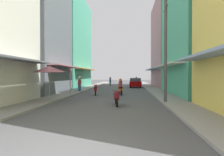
{
  "coord_description": "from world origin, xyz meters",
  "views": [
    {
      "loc": [
        1.46,
        -4.46,
        1.87
      ],
      "look_at": [
        0.05,
        12.23,
        1.64
      ],
      "focal_mm": 32.45,
      "sensor_mm": 36.0,
      "label": 1
    }
  ],
  "objects_px": {
    "motorbike_green": "(110,82)",
    "pedestrian_midway": "(79,84)",
    "motorbike_silver": "(136,81)",
    "street_sign_no_entry": "(70,77)",
    "motorbike_red": "(95,90)",
    "parked_car": "(135,83)",
    "vendor_umbrella": "(49,69)",
    "pedestrian_foreground": "(80,83)",
    "utility_pole": "(165,50)",
    "motorbike_orange": "(120,88)",
    "motorbike_maroon": "(116,97)"
  },
  "relations": [
    {
      "from": "motorbike_red",
      "to": "pedestrian_midway",
      "type": "relative_size",
      "value": 1.08
    },
    {
      "from": "motorbike_red",
      "to": "motorbike_orange",
      "type": "distance_m",
      "value": 2.35
    },
    {
      "from": "vendor_umbrella",
      "to": "motorbike_silver",
      "type": "bearing_deg",
      "value": 74.61
    },
    {
      "from": "motorbike_green",
      "to": "motorbike_silver",
      "type": "bearing_deg",
      "value": 24.05
    },
    {
      "from": "pedestrian_midway",
      "to": "vendor_umbrella",
      "type": "relative_size",
      "value": 0.66
    },
    {
      "from": "motorbike_orange",
      "to": "motorbike_silver",
      "type": "bearing_deg",
      "value": 83.64
    },
    {
      "from": "utility_pole",
      "to": "vendor_umbrella",
      "type": "bearing_deg",
      "value": -179.92
    },
    {
      "from": "pedestrian_foreground",
      "to": "street_sign_no_entry",
      "type": "distance_m",
      "value": 5.97
    },
    {
      "from": "motorbike_silver",
      "to": "parked_car",
      "type": "bearing_deg",
      "value": -93.0
    },
    {
      "from": "motorbike_silver",
      "to": "motorbike_green",
      "type": "distance_m",
      "value": 5.18
    },
    {
      "from": "pedestrian_foreground",
      "to": "utility_pole",
      "type": "height_order",
      "value": "utility_pole"
    },
    {
      "from": "motorbike_orange",
      "to": "pedestrian_foreground",
      "type": "relative_size",
      "value": 1.01
    },
    {
      "from": "motorbike_orange",
      "to": "motorbike_silver",
      "type": "distance_m",
      "value": 19.51
    },
    {
      "from": "motorbike_red",
      "to": "pedestrian_midway",
      "type": "distance_m",
      "value": 3.87
    },
    {
      "from": "motorbike_silver",
      "to": "motorbike_maroon",
      "type": "relative_size",
      "value": 0.99
    },
    {
      "from": "vendor_umbrella",
      "to": "utility_pole",
      "type": "distance_m",
      "value": 8.01
    },
    {
      "from": "pedestrian_midway",
      "to": "utility_pole",
      "type": "distance_m",
      "value": 11.78
    },
    {
      "from": "motorbike_orange",
      "to": "motorbike_maroon",
      "type": "xyz_separation_m",
      "value": [
        0.07,
        -6.68,
        -0.2
      ]
    },
    {
      "from": "motorbike_green",
      "to": "pedestrian_midway",
      "type": "distance_m",
      "value": 14.53
    },
    {
      "from": "motorbike_maroon",
      "to": "pedestrian_foreground",
      "type": "height_order",
      "value": "pedestrian_foreground"
    },
    {
      "from": "motorbike_silver",
      "to": "pedestrian_midway",
      "type": "xyz_separation_m",
      "value": [
        -6.82,
        -16.49,
        0.24
      ]
    },
    {
      "from": "motorbike_red",
      "to": "pedestrian_foreground",
      "type": "height_order",
      "value": "pedestrian_foreground"
    },
    {
      "from": "parked_car",
      "to": "pedestrian_midway",
      "type": "distance_m",
      "value": 11.26
    },
    {
      "from": "vendor_umbrella",
      "to": "street_sign_no_entry",
      "type": "height_order",
      "value": "street_sign_no_entry"
    },
    {
      "from": "motorbike_green",
      "to": "motorbike_maroon",
      "type": "distance_m",
      "value": 24.11
    },
    {
      "from": "motorbike_orange",
      "to": "motorbike_maroon",
      "type": "bearing_deg",
      "value": -89.44
    },
    {
      "from": "motorbike_silver",
      "to": "street_sign_no_entry",
      "type": "distance_m",
      "value": 21.91
    },
    {
      "from": "pedestrian_foreground",
      "to": "pedestrian_midway",
      "type": "xyz_separation_m",
      "value": [
        0.3,
        -1.49,
        -0.05
      ]
    },
    {
      "from": "pedestrian_foreground",
      "to": "vendor_umbrella",
      "type": "height_order",
      "value": "vendor_umbrella"
    },
    {
      "from": "pedestrian_midway",
      "to": "motorbike_silver",
      "type": "bearing_deg",
      "value": 67.52
    },
    {
      "from": "pedestrian_foreground",
      "to": "pedestrian_midway",
      "type": "height_order",
      "value": "pedestrian_foreground"
    },
    {
      "from": "motorbike_orange",
      "to": "pedestrian_foreground",
      "type": "bearing_deg",
      "value": 138.48
    },
    {
      "from": "motorbike_red",
      "to": "vendor_umbrella",
      "type": "distance_m",
      "value": 6.06
    },
    {
      "from": "parked_car",
      "to": "utility_pole",
      "type": "relative_size",
      "value": 0.6
    },
    {
      "from": "motorbike_red",
      "to": "parked_car",
      "type": "xyz_separation_m",
      "value": [
        4.11,
        12.29,
        0.24
      ]
    },
    {
      "from": "motorbike_maroon",
      "to": "pedestrian_foreground",
      "type": "distance_m",
      "value": 12.17
    },
    {
      "from": "motorbike_red",
      "to": "motorbike_maroon",
      "type": "distance_m",
      "value": 6.95
    },
    {
      "from": "motorbike_green",
      "to": "pedestrian_midway",
      "type": "relative_size",
      "value": 1.08
    },
    {
      "from": "motorbike_orange",
      "to": "motorbike_green",
      "type": "height_order",
      "value": "same"
    },
    {
      "from": "parked_car",
      "to": "street_sign_no_entry",
      "type": "height_order",
      "value": "street_sign_no_entry"
    },
    {
      "from": "motorbike_red",
      "to": "motorbike_silver",
      "type": "bearing_deg",
      "value": 77.06
    },
    {
      "from": "pedestrian_foreground",
      "to": "vendor_umbrella",
      "type": "distance_m",
      "value": 9.94
    },
    {
      "from": "motorbike_red",
      "to": "parked_car",
      "type": "height_order",
      "value": "parked_car"
    },
    {
      "from": "motorbike_red",
      "to": "motorbike_orange",
      "type": "bearing_deg",
      "value": 3.83
    },
    {
      "from": "pedestrian_foreground",
      "to": "utility_pole",
      "type": "xyz_separation_m",
      "value": [
        8.2,
        -9.84,
        2.53
      ]
    },
    {
      "from": "parked_car",
      "to": "utility_pole",
      "type": "distance_m",
      "value": 17.85
    },
    {
      "from": "pedestrian_foreground",
      "to": "motorbike_red",
      "type": "bearing_deg",
      "value": -59.98
    },
    {
      "from": "motorbike_maroon",
      "to": "pedestrian_midway",
      "type": "height_order",
      "value": "pedestrian_midway"
    },
    {
      "from": "motorbike_red",
      "to": "motorbike_green",
      "type": "xyz_separation_m",
      "value": [
        -0.24,
        17.44,
        0.2
      ]
    },
    {
      "from": "utility_pole",
      "to": "motorbike_red",
      "type": "bearing_deg",
      "value": 136.48
    }
  ]
}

